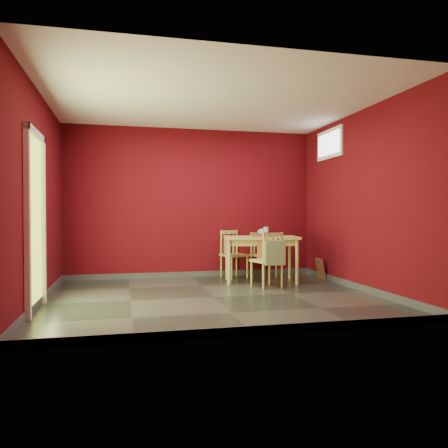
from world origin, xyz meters
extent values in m
plane|color=#2D342D|center=(0.00, 0.00, 0.00)|extent=(4.50, 4.50, 0.00)
plane|color=#530810|center=(0.00, 2.00, 1.35)|extent=(4.50, 0.00, 4.50)
plane|color=#530810|center=(0.00, -2.00, 1.35)|extent=(4.50, 0.00, 4.50)
plane|color=#530810|center=(-2.25, 0.00, 1.35)|extent=(0.00, 4.00, 4.00)
plane|color=#530810|center=(2.25, 0.00, 1.35)|extent=(0.00, 4.00, 4.00)
plane|color=white|center=(0.00, 0.00, 2.70)|extent=(4.50, 4.50, 0.00)
cube|color=#3F4244|center=(0.00, 1.99, 0.05)|extent=(4.50, 0.02, 0.10)
cube|color=#3F4244|center=(0.00, -1.99, 0.05)|extent=(4.50, 0.02, 0.10)
cube|color=#3F4244|center=(-2.24, 0.00, 0.05)|extent=(0.03, 4.00, 0.10)
cube|color=#3F4244|center=(2.24, 0.00, 0.05)|extent=(0.03, 4.00, 0.10)
cube|color=#B7D838|center=(-2.24, -0.40, 1.02)|extent=(0.02, 0.85, 2.05)
cube|color=white|center=(-2.21, -0.86, 1.06)|extent=(0.06, 0.08, 2.13)
cube|color=white|center=(-2.21, 0.06, 1.06)|extent=(0.06, 0.08, 2.13)
cube|color=white|center=(-2.21, -0.40, 2.09)|extent=(0.06, 1.01, 0.08)
cube|color=white|center=(2.23, 1.00, 2.35)|extent=(0.03, 0.90, 0.50)
cube|color=white|center=(2.21, 1.00, 2.35)|extent=(0.02, 0.76, 0.36)
cube|color=silver|center=(1.60, 1.99, 0.30)|extent=(0.08, 0.02, 0.12)
cube|color=tan|center=(1.05, 1.15, 0.75)|extent=(1.34, 0.93, 0.04)
cube|color=tan|center=(1.05, 1.15, 0.68)|extent=(1.20, 0.78, 0.10)
cylinder|color=tan|center=(0.45, 0.96, 0.37)|extent=(0.06, 0.06, 0.73)
cylinder|color=tan|center=(0.56, 1.55, 0.37)|extent=(0.06, 0.06, 0.73)
cylinder|color=tan|center=(1.55, 0.76, 0.37)|extent=(0.06, 0.06, 0.73)
cylinder|color=tan|center=(1.65, 1.35, 0.37)|extent=(0.06, 0.06, 0.73)
cube|color=#9F5C28|center=(1.05, 1.15, 0.78)|extent=(0.45, 0.73, 0.01)
cube|color=#9F5C28|center=(1.05, 0.81, 0.60)|extent=(0.33, 0.07, 0.34)
cube|color=tan|center=(0.74, 1.76, 0.41)|extent=(0.51, 0.51, 0.04)
cylinder|color=tan|center=(0.64, 1.54, 0.19)|extent=(0.03, 0.03, 0.39)
cylinder|color=tan|center=(0.52, 1.86, 0.19)|extent=(0.03, 0.03, 0.39)
cylinder|color=tan|center=(0.96, 1.66, 0.19)|extent=(0.03, 0.03, 0.39)
cylinder|color=tan|center=(0.84, 1.98, 0.19)|extent=(0.03, 0.03, 0.39)
cylinder|color=tan|center=(0.52, 1.86, 0.64)|extent=(0.03, 0.03, 0.43)
cylinder|color=tan|center=(0.84, 1.98, 0.64)|extent=(0.03, 0.03, 0.43)
cube|color=tan|center=(0.68, 1.92, 0.82)|extent=(0.35, 0.15, 0.07)
cube|color=tan|center=(0.59, 1.89, 0.60)|extent=(0.04, 0.03, 0.33)
cube|color=tan|center=(0.68, 1.92, 0.60)|extent=(0.04, 0.03, 0.33)
cube|color=tan|center=(0.77, 1.95, 0.60)|extent=(0.04, 0.03, 0.33)
cube|color=tan|center=(1.31, 1.77, 0.39)|extent=(0.50, 0.50, 0.04)
cylinder|color=tan|center=(1.22, 1.56, 0.19)|extent=(0.03, 0.03, 0.37)
cylinder|color=tan|center=(1.09, 1.86, 0.19)|extent=(0.03, 0.03, 0.37)
cylinder|color=tan|center=(1.52, 1.69, 0.19)|extent=(0.03, 0.03, 0.37)
cylinder|color=tan|center=(1.39, 1.99, 0.19)|extent=(0.03, 0.03, 0.37)
cylinder|color=tan|center=(1.09, 1.86, 0.61)|extent=(0.03, 0.03, 0.41)
cylinder|color=tan|center=(1.39, 1.99, 0.61)|extent=(0.03, 0.03, 0.41)
cube|color=tan|center=(1.24, 1.92, 0.78)|extent=(0.33, 0.16, 0.06)
cube|color=tan|center=(1.16, 1.89, 0.58)|extent=(0.04, 0.03, 0.32)
cube|color=tan|center=(1.24, 1.92, 0.58)|extent=(0.04, 0.03, 0.32)
cube|color=tan|center=(1.33, 1.96, 0.58)|extent=(0.04, 0.03, 0.32)
cube|color=tan|center=(0.99, 0.65, 0.41)|extent=(0.50, 0.50, 0.04)
cylinder|color=tan|center=(1.11, 0.86, 0.20)|extent=(0.03, 0.03, 0.39)
cylinder|color=tan|center=(1.20, 0.53, 0.20)|extent=(0.03, 0.03, 0.39)
cylinder|color=tan|center=(0.77, 0.77, 0.20)|extent=(0.03, 0.03, 0.39)
cylinder|color=tan|center=(0.86, 0.44, 0.20)|extent=(0.03, 0.03, 0.39)
cylinder|color=tan|center=(1.20, 0.53, 0.65)|extent=(0.03, 0.03, 0.43)
cylinder|color=tan|center=(0.86, 0.44, 0.65)|extent=(0.03, 0.03, 0.43)
cube|color=tan|center=(1.03, 0.48, 0.83)|extent=(0.36, 0.13, 0.07)
cube|color=tan|center=(1.12, 0.51, 0.61)|extent=(0.04, 0.03, 0.34)
cube|color=tan|center=(1.03, 0.48, 0.61)|extent=(0.04, 0.03, 0.34)
cube|color=tan|center=(0.94, 0.46, 0.61)|extent=(0.04, 0.03, 0.34)
cube|color=#7C8D5A|center=(1.03, 0.40, 0.56)|extent=(0.31, 0.10, 0.37)
cylinder|color=#7C8D5A|center=(0.94, 0.46, 0.80)|extent=(0.02, 0.16, 0.02)
cylinder|color=#7C8D5A|center=(1.12, 0.46, 0.80)|extent=(0.02, 0.16, 0.02)
cube|color=brown|center=(2.19, 1.25, 0.18)|extent=(0.17, 0.38, 0.36)
cube|color=black|center=(2.19, 1.25, 0.18)|extent=(0.12, 0.26, 0.25)
camera|label=1|loc=(-1.21, -5.89, 1.14)|focal=35.00mm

